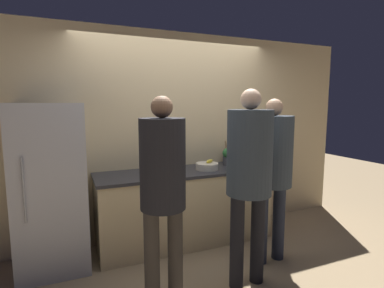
{
  "coord_description": "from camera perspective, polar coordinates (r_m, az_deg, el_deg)",
  "views": [
    {
      "loc": [
        -1.3,
        -2.95,
        1.7
      ],
      "look_at": [
        0.0,
        0.15,
        1.25
      ],
      "focal_mm": 28.0,
      "sensor_mm": 36.0,
      "label": 1
    }
  ],
  "objects": [
    {
      "name": "person_left",
      "position": [
        2.47,
        -5.58,
        -7.15
      ],
      "size": [
        0.37,
        0.37,
        1.77
      ],
      "color": "#38332D",
      "rests_on": "ground_plane"
    },
    {
      "name": "refrigerator",
      "position": [
        3.41,
        -25.25,
        -7.5
      ],
      "size": [
        0.67,
        0.71,
        1.71
      ],
      "color": "#B7B7BC",
      "rests_on": "ground_plane"
    },
    {
      "name": "person_center",
      "position": [
        2.77,
        10.84,
        -4.3
      ],
      "size": [
        0.41,
        0.41,
        1.84
      ],
      "color": "black",
      "rests_on": "ground_plane"
    },
    {
      "name": "bottle_clear",
      "position": [
        3.57,
        -7.59,
        -4.0
      ],
      "size": [
        0.07,
        0.07,
        0.21
      ],
      "color": "silver",
      "rests_on": "counter"
    },
    {
      "name": "potted_plant",
      "position": [
        3.96,
        6.75,
        -2.26
      ],
      "size": [
        0.13,
        0.13,
        0.23
      ],
      "color": "#3D3D42",
      "rests_on": "counter"
    },
    {
      "name": "utensil_crock",
      "position": [
        4.15,
        6.59,
        -2.55
      ],
      "size": [
        0.1,
        0.1,
        0.3
      ],
      "color": "#3D424C",
      "rests_on": "counter"
    },
    {
      "name": "ground_plane",
      "position": [
        3.64,
        0.99,
        -20.27
      ],
      "size": [
        14.0,
        14.0,
        0.0
      ],
      "primitive_type": "plane",
      "color": "#9E8460"
    },
    {
      "name": "counter",
      "position": [
        3.78,
        -1.37,
        -11.68
      ],
      "size": [
        2.14,
        0.69,
        0.9
      ],
      "color": "beige",
      "rests_on": "ground_plane"
    },
    {
      "name": "cup_black",
      "position": [
        3.49,
        -7.92,
        -4.93
      ],
      "size": [
        0.07,
        0.07,
        0.09
      ],
      "color": "#28282D",
      "rests_on": "counter"
    },
    {
      "name": "person_right",
      "position": [
        3.27,
        15.06,
        -3.5
      ],
      "size": [
        0.41,
        0.41,
        1.76
      ],
      "color": "#232838",
      "rests_on": "ground_plane"
    },
    {
      "name": "wall_back",
      "position": [
        3.9,
        -3.19,
        1.67
      ],
      "size": [
        5.2,
        0.06,
        2.6
      ],
      "color": "#D6BC8C",
      "rests_on": "ground_plane"
    },
    {
      "name": "fruit_bowl",
      "position": [
        3.69,
        2.91,
        -4.23
      ],
      "size": [
        0.28,
        0.28,
        0.12
      ],
      "color": "beige",
      "rests_on": "counter"
    },
    {
      "name": "bottle_dark",
      "position": [
        3.32,
        -4.92,
        -4.79
      ],
      "size": [
        0.08,
        0.08,
        0.22
      ],
      "color": "#333338",
      "rests_on": "counter"
    }
  ]
}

